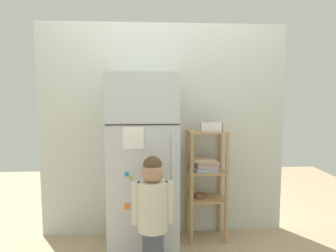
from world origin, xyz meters
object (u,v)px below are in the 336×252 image
(child_standing, at_px, (153,206))
(fruit_bin, at_px, (210,127))
(pantry_shelf_unit, at_px, (206,174))
(refrigerator, at_px, (143,163))

(child_standing, distance_m, fruit_bin, 1.01)
(fruit_bin, bearing_deg, pantry_shelf_unit, 146.39)
(refrigerator, height_order, child_standing, refrigerator)
(child_standing, bearing_deg, refrigerator, 97.84)
(refrigerator, bearing_deg, pantry_shelf_unit, 14.52)
(refrigerator, relative_size, pantry_shelf_unit, 1.50)
(pantry_shelf_unit, relative_size, fruit_bin, 5.09)
(refrigerator, relative_size, fruit_bin, 7.63)
(child_standing, height_order, fruit_bin, fruit_bin)
(child_standing, relative_size, fruit_bin, 4.61)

